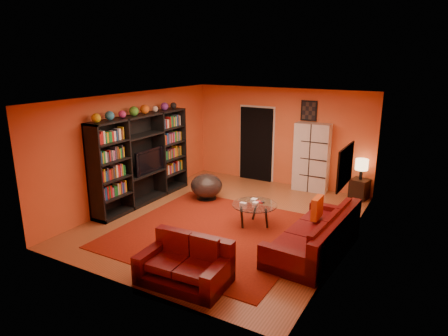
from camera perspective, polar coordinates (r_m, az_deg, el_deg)
The scene contains 20 objects.
floor at distance 8.68m, azimuth 0.32°, elevation -7.34°, with size 6.00×6.00×0.00m, color brown.
ceiling at distance 8.02m, azimuth 0.34°, elevation 10.01°, with size 6.00×6.00×0.00m, color white.
wall_back at distance 10.91m, azimuth 8.09°, elevation 4.46°, with size 6.00×6.00×0.00m, color #D45A2E.
wall_front at distance 5.95m, azimuth -14.04°, elevation -5.42°, with size 6.00×6.00×0.00m, color #D45A2E.
wall_left at distance 9.69m, azimuth -12.68°, elevation 2.82°, with size 6.00×6.00×0.00m, color #D45A2E.
wall_right at distance 7.41m, azimuth 17.45°, elevation -1.48°, with size 6.00×6.00×0.00m, color #D45A2E.
rug at distance 8.08m, azimuth -1.52°, elevation -9.12°, with size 3.60×3.60×0.01m, color #5F140A.
doorway at distance 11.20m, azimuth 4.63°, elevation 3.40°, with size 0.95×0.10×2.04m, color black.
wall_art_right at distance 7.05m, azimuth 16.95°, elevation 0.24°, with size 0.03×1.00×0.70m, color black.
wall_art_back at distance 10.52m, azimuth 12.04°, elevation 8.01°, with size 0.42×0.03×0.52m, color black.
entertainment_unit at distance 9.60m, azimuth -11.60°, elevation 1.23°, with size 0.45×3.00×2.10m, color black.
tv at distance 9.65m, azimuth -10.98°, elevation 1.07°, with size 0.13×0.99×0.57m, color black.
sofa at distance 7.46m, azimuth 13.38°, elevation -9.43°, with size 1.15×2.50×0.85m.
loveseat at distance 6.39m, azimuth -5.38°, elevation -13.46°, with size 1.41×0.89×0.85m.
throw_pillow at distance 7.78m, azimuth 13.15°, elevation -5.55°, with size 0.12×0.42×0.42m, color #D75117.
coffee_table at distance 8.24m, azimuth 4.40°, elevation -5.50°, with size 0.93×0.93×0.46m.
storage_cabinet at distance 10.51m, azimuth 12.41°, elevation 1.49°, with size 0.88×0.39×1.77m, color beige.
bowl_chair at distance 9.78m, azimuth -2.52°, elevation -2.56°, with size 0.77×0.77×0.63m.
side_table at distance 10.35m, azimuth 18.78°, elevation -2.86°, with size 0.40×0.40×0.50m, color black.
table_lamp at distance 10.18m, azimuth 19.08°, elevation 0.40°, with size 0.30×0.30×0.51m.
Camera 1 is at (3.91, -6.96, 3.39)m, focal length 32.00 mm.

